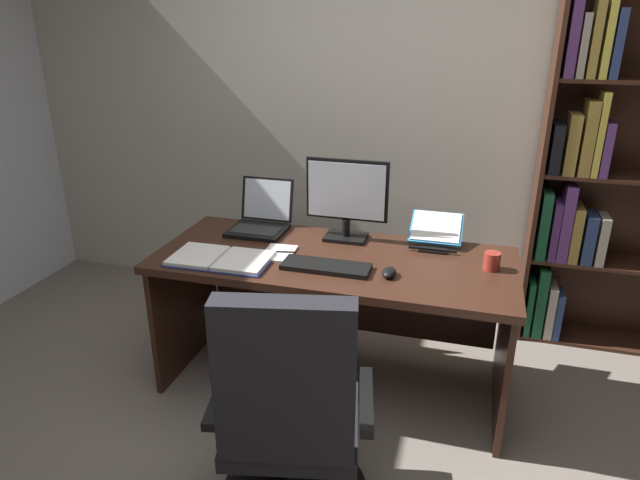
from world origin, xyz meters
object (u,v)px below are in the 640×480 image
Objects in this scene: monitor at (347,200)px; open_binder at (221,259)px; office_chair at (290,429)px; keyboard at (326,267)px; reading_stand_with_book at (436,231)px; bookshelf at (598,180)px; computer_mouse at (389,272)px; laptop at (261,220)px; desk at (337,286)px; notepad at (279,253)px; coffee_mug at (492,261)px; pen at (282,252)px.

open_binder is (-0.52, -0.46, -0.20)m from monitor.
keyboard is (-0.07, 0.75, 0.32)m from office_chair.
office_chair is 3.69× the size of reading_stand_with_book.
keyboard is at bearing -90.00° from monitor.
bookshelf is 2.02× the size of office_chair.
computer_mouse reaches higher than open_binder.
office_chair is 9.89× the size of computer_mouse.
keyboard is (0.00, -0.41, -0.20)m from monitor.
computer_mouse is (0.79, -0.42, -0.04)m from laptop.
monitor reaches higher than desk.
monitor is 0.49m from reading_stand_with_book.
desk is 5.46× the size of laptop.
monitor reaches higher than keyboard.
desk is at bearing 142.44° from computer_mouse.
bookshelf is 1.02m from reading_stand_with_book.
office_chair is 2.45× the size of keyboard.
notepad is (-0.28, -0.30, -0.21)m from monitor.
coffee_mug is at bearing 10.29° from open_binder.
reading_stand_with_book is 0.56× the size of open_binder.
reading_stand_with_book reaches higher than notepad.
desk is 20.70× the size of coffee_mug.
monitor is 1.34× the size of laptop.
keyboard is 0.66m from reading_stand_with_book.
monitor is at bearing 81.40° from office_chair.
monitor is at bearing 40.01° from open_binder.
desk is 8.48× the size of notepad.
notepad is 0.02m from pen.
bookshelf reaches higher than notepad.
monitor is 1.57× the size of reading_stand_with_book.
reading_stand_with_book is at bearing 26.94° from desk.
computer_mouse is (0.30, 0.00, 0.01)m from keyboard.
laptop reaches higher than desk.
coffee_mug is (0.75, 0.21, 0.03)m from keyboard.
laptop is 0.38m from notepad.
pen is (0.23, -0.31, -0.04)m from laptop.
reading_stand_with_book is (0.96, 0.05, 0.01)m from laptop.
computer_mouse is at bearing -155.26° from coffee_mug.
laptop is 1.26m from coffee_mug.
reading_stand_with_book is at bearing 137.58° from coffee_mug.
desk is 0.36m from pen.
coffee_mug is (0.68, 0.96, 0.35)m from office_chair.
bookshelf is 1.44m from monitor.
laptop is at bearing 159.50° from desk.
computer_mouse is (0.30, -0.23, 0.22)m from desk.
open_binder reaches higher than desk.
computer_mouse is 0.57m from pen.
keyboard is 2.00× the size of notepad.
reading_stand_with_book is at bearing 26.54° from open_binder.
office_chair reaches higher than desk.
laptop is 0.39m from pen.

